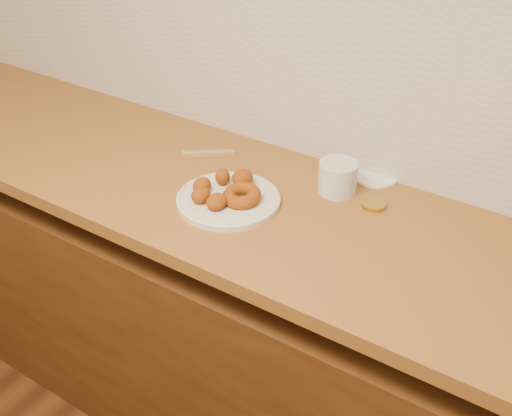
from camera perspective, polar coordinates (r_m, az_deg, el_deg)
name	(u,v)px	position (r m, az deg, el deg)	size (l,w,h in m)	color
wall_back	(445,21)	(1.63, 16.46, 15.64)	(4.00, 0.02, 2.70)	#C1AF93
base_cabinet	(353,386)	(1.91, 8.58, -15.36)	(3.60, 0.60, 0.77)	#553014
butcher_block	(164,173)	(1.87, -8.22, 3.14)	(2.30, 0.62, 0.04)	#945321
backsplash	(434,83)	(1.67, 15.51, 10.68)	(3.60, 0.02, 0.60)	beige
donut_plate	(228,200)	(1.68, -2.47, 0.71)	(0.27, 0.27, 0.02)	silver
ring_donut	(242,195)	(1.65, -1.29, 1.14)	(0.10, 0.10, 0.03)	#8A4911
fried_dough_chunks	(219,187)	(1.68, -3.29, 1.88)	(0.13, 0.19, 0.05)	#8A4911
plastic_tub	(338,177)	(1.72, 7.27, 2.72)	(0.10, 0.10, 0.09)	silver
tub_lid	(375,176)	(1.82, 10.58, 2.80)	(0.13, 0.13, 0.01)	white
brass_jar_lid	(374,205)	(1.69, 10.42, 0.29)	(0.06, 0.06, 0.01)	#A9882E
wooden_utensil	(209,153)	(1.91, -4.24, 4.88)	(0.16, 0.02, 0.01)	#A28547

